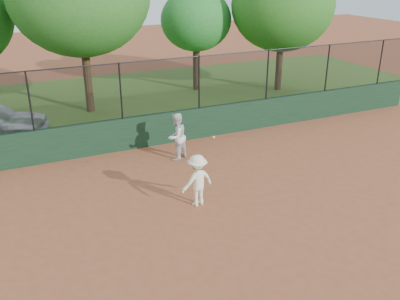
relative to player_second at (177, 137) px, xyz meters
name	(u,v)px	position (x,y,z in m)	size (l,w,h in m)	color
ground	(207,228)	(-0.94, -4.43, -0.83)	(80.00, 80.00, 0.00)	#994F31
back_wall	(137,132)	(-0.94, 1.57, -0.23)	(26.00, 0.20, 1.20)	#193721
grass_strip	(101,104)	(-0.94, 7.57, -0.82)	(36.00, 12.00, 0.01)	#35591C
player_second	(177,137)	(0.00, 0.00, 0.00)	(0.80, 0.63, 1.65)	silver
player_main	(197,180)	(-0.66, -3.21, -0.07)	(1.06, 0.74, 2.13)	white
fence_assembly	(134,89)	(-0.96, 1.57, 1.41)	(26.00, 0.06, 2.00)	black
tree_3	(196,20)	(4.44, 8.23, 2.80)	(3.68, 3.35, 5.24)	#3A2513
tree_4	(283,5)	(8.42, 6.37, 3.55)	(5.38, 4.89, 6.70)	#442C18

